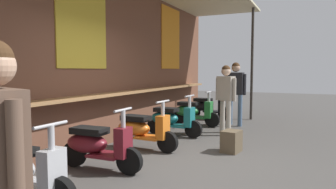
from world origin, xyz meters
TOP-DOWN VIEW (x-y plane):
  - ground_plane at (0.00, 0.00)m, footprint 35.30×35.30m
  - market_stall_facade at (-0.00, 1.87)m, footprint 12.61×2.45m
  - scooter_silver at (-2.05, 1.08)m, footprint 0.46×1.40m
  - scooter_maroon at (-0.69, 1.08)m, footprint 0.46×1.40m
  - scooter_orange at (0.68, 1.08)m, footprint 0.47×1.40m
  - scooter_teal at (2.07, 1.08)m, footprint 0.48×1.40m
  - scooter_green at (3.50, 1.08)m, footprint 0.46×1.40m
  - scooter_black at (4.80, 1.08)m, footprint 0.46×1.40m
  - shopper_browsing at (4.05, 0.02)m, footprint 0.31×0.59m
  - shopper_passing at (2.77, -0.04)m, footprint 0.40×0.53m
  - merchandise_crate at (1.20, -0.56)m, footprint 0.42×0.36m

SIDE VIEW (x-z plane):
  - ground_plane at x=0.00m, z-range 0.00..0.00m
  - merchandise_crate at x=1.20m, z-range 0.00..0.41m
  - scooter_silver at x=-2.05m, z-range -0.10..0.87m
  - scooter_maroon at x=-0.69m, z-range -0.10..0.87m
  - scooter_orange at x=0.68m, z-range -0.10..0.87m
  - scooter_teal at x=2.07m, z-range -0.10..0.87m
  - scooter_green at x=3.50m, z-range -0.10..0.87m
  - scooter_black at x=4.80m, z-range -0.10..0.87m
  - shopper_passing at x=2.77m, z-range 0.19..1.83m
  - shopper_browsing at x=4.05m, z-range 0.21..1.96m
  - market_stall_facade at x=0.00m, z-range 0.19..3.86m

